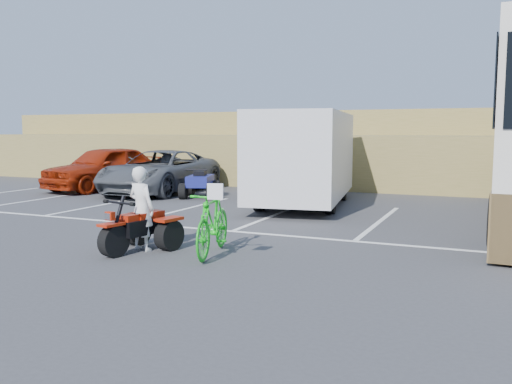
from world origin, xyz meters
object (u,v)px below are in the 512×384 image
at_px(rider, 141,209).
at_px(quad_atv_green, 275,200).
at_px(red_trike_atv, 136,252).
at_px(red_car, 105,168).
at_px(quad_atv_blue, 200,198).
at_px(green_dirt_bike, 213,222).
at_px(cargo_trailer, 304,156).
at_px(grey_pickup, 160,172).

relative_size(rider, quad_atv_green, 0.92).
xyz_separation_m(red_trike_atv, red_car, (-7.41, 8.27, 0.82)).
bearing_deg(rider, red_car, -36.84).
relative_size(red_car, quad_atv_blue, 3.19).
xyz_separation_m(green_dirt_bike, red_car, (-8.80, 7.92, 0.24)).
distance_m(cargo_trailer, quad_atv_blue, 4.02).
xyz_separation_m(red_car, quad_atv_green, (6.97, -0.36, -0.82)).
bearing_deg(rider, green_dirt_bike, -160.91).
relative_size(rider, grey_pickup, 0.29).
xyz_separation_m(rider, quad_atv_blue, (-2.95, 7.36, -0.77)).
height_order(rider, red_car, red_car).
height_order(grey_pickup, red_car, red_car).
distance_m(red_car, cargo_trailer, 8.32).
height_order(red_car, cargo_trailer, cargo_trailer).
relative_size(red_trike_atv, green_dirt_bike, 0.77).
height_order(grey_pickup, quad_atv_green, grey_pickup).
distance_m(green_dirt_bike, quad_atv_blue, 8.37).
distance_m(grey_pickup, quad_atv_green, 4.55).
relative_size(green_dirt_bike, quad_atv_blue, 1.29).
relative_size(grey_pickup, cargo_trailer, 0.89).
relative_size(red_car, quad_atv_green, 2.86).
bearing_deg(rider, cargo_trailer, -85.68).
height_order(rider, grey_pickup, rider).
bearing_deg(grey_pickup, quad_atv_green, -5.84).
distance_m(grey_pickup, quad_atv_blue, 2.24).
relative_size(grey_pickup, quad_atv_green, 3.21).
relative_size(rider, green_dirt_bike, 0.79).
distance_m(rider, grey_pickup, 9.44).
bearing_deg(grey_pickup, red_car, 175.95).
distance_m(green_dirt_bike, quad_atv_green, 7.80).
relative_size(grey_pickup, red_car, 1.12).
xyz_separation_m(rider, grey_pickup, (-4.94, 8.04, -0.02)).
relative_size(green_dirt_bike, grey_pickup, 0.36).
xyz_separation_m(rider, green_dirt_bike, (1.36, 0.20, -0.19)).
relative_size(red_trike_atv, cargo_trailer, 0.25).
distance_m(red_car, quad_atv_blue, 4.63).
xyz_separation_m(red_car, quad_atv_blue, (4.49, -0.76, -0.82)).
distance_m(red_trike_atv, cargo_trailer, 7.27).
distance_m(red_trike_atv, red_car, 11.13).
height_order(grey_pickup, quad_atv_blue, grey_pickup).
bearing_deg(quad_atv_green, rider, -90.47).
distance_m(rider, quad_atv_blue, 7.96).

